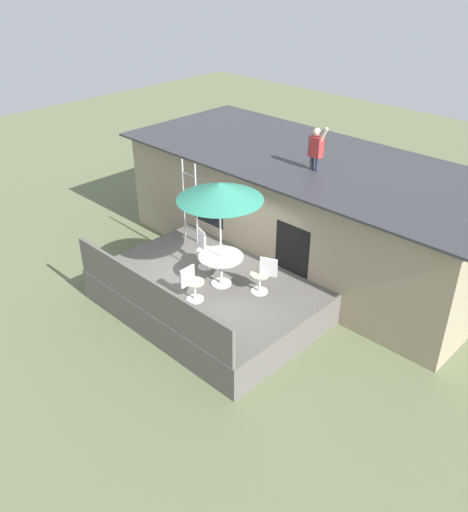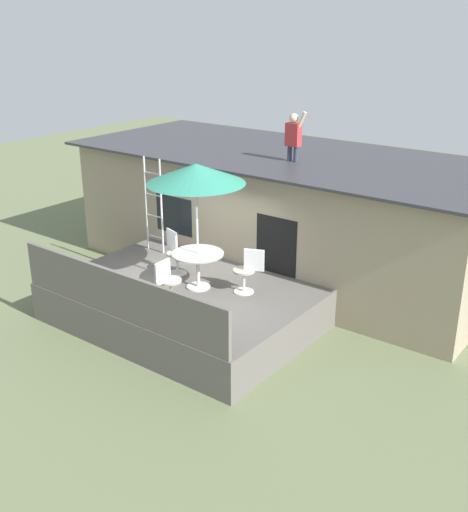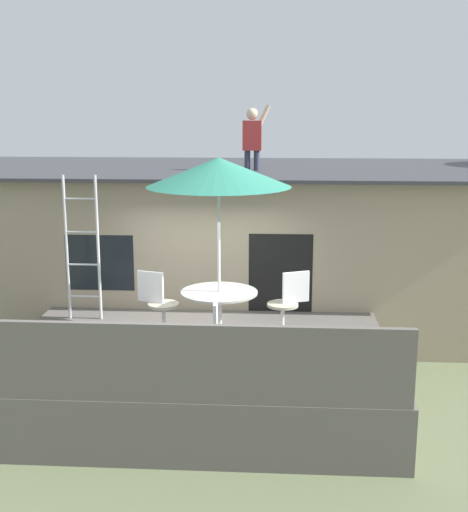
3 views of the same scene
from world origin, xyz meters
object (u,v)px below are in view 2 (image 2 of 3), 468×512
at_px(step_ladder, 154,205).
at_px(patio_chair_left, 175,253).
at_px(patio_umbrella, 196,174).
at_px(person_figure, 294,134).
at_px(patio_chair_near, 168,282).
at_px(patio_table, 198,260).
at_px(patio_chair_right, 248,271).

relative_size(step_ladder, patio_chair_left, 2.39).
distance_m(patio_umbrella, person_figure, 2.95).
bearing_deg(patio_umbrella, patio_chair_left, 161.26).
bearing_deg(patio_umbrella, patio_chair_near, -87.48).
bearing_deg(patio_table, patio_chair_right, 23.52).
distance_m(step_ladder, patio_chair_left, 1.59).
bearing_deg(patio_chair_right, patio_chair_left, -20.18).
bearing_deg(patio_table, patio_chair_near, -87.48).
height_order(patio_table, patio_chair_left, patio_chair_left).
distance_m(patio_table, patio_umbrella, 1.76).
distance_m(patio_table, step_ladder, 2.43).
height_order(person_figure, patio_chair_near, person_figure).
xyz_separation_m(person_figure, patio_chair_left, (-1.22, -2.61, -2.26)).
height_order(patio_umbrella, person_figure, person_figure).
xyz_separation_m(patio_umbrella, patio_chair_left, (-0.88, 0.30, -1.89)).
relative_size(patio_table, patio_chair_near, 1.13).
distance_m(step_ladder, person_figure, 3.52).
distance_m(patio_table, patio_chair_left, 0.94).
xyz_separation_m(patio_umbrella, patio_chair_near, (0.04, -0.93, -1.89)).
bearing_deg(person_figure, patio_chair_near, -94.38).
height_order(patio_umbrella, step_ladder, patio_umbrella).
bearing_deg(person_figure, patio_umbrella, -96.58).
distance_m(patio_table, person_figure, 3.62).
xyz_separation_m(patio_table, patio_chair_left, (-0.88, 0.30, -0.13)).
height_order(patio_table, patio_chair_near, patio_chair_near).
height_order(patio_table, person_figure, person_figure).
bearing_deg(patio_chair_near, person_figure, -6.90).
relative_size(step_ladder, patio_chair_near, 2.39).
relative_size(patio_table, person_figure, 0.94).
distance_m(patio_umbrella, patio_chair_right, 2.14).
bearing_deg(patio_chair_left, person_figure, 83.78).
xyz_separation_m(patio_umbrella, patio_chair_right, (0.93, 0.40, -1.89)).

